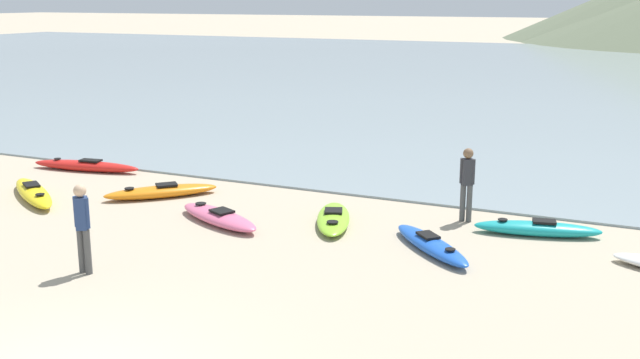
{
  "coord_description": "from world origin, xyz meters",
  "views": [
    {
      "loc": [
        7.03,
        -6.93,
        5.12
      ],
      "look_at": [
        -0.97,
        10.28,
        0.5
      ],
      "focal_mm": 42.0,
      "sensor_mm": 36.0,
      "label": 1
    }
  ],
  "objects_px": {
    "kayak_on_sand_6": "(219,217)",
    "kayak_on_sand_3": "(333,218)",
    "kayak_on_sand_7": "(86,166)",
    "kayak_on_sand_4": "(33,193)",
    "kayak_on_sand_5": "(537,229)",
    "person_near_foreground": "(82,223)",
    "person_near_waterline": "(467,180)",
    "kayak_on_sand_0": "(431,244)",
    "kayak_on_sand_2": "(161,191)"
  },
  "relations": [
    {
      "from": "person_near_waterline",
      "to": "kayak_on_sand_5",
      "type": "bearing_deg",
      "value": -12.5
    },
    {
      "from": "kayak_on_sand_4",
      "to": "kayak_on_sand_5",
      "type": "xyz_separation_m",
      "value": [
        12.48,
        2.37,
        -0.01
      ]
    },
    {
      "from": "kayak_on_sand_0",
      "to": "kayak_on_sand_5",
      "type": "relative_size",
      "value": 0.86
    },
    {
      "from": "kayak_on_sand_3",
      "to": "kayak_on_sand_0",
      "type": "bearing_deg",
      "value": -18.9
    },
    {
      "from": "kayak_on_sand_2",
      "to": "kayak_on_sand_4",
      "type": "xyz_separation_m",
      "value": [
        -2.95,
        -1.53,
        0.01
      ]
    },
    {
      "from": "kayak_on_sand_6",
      "to": "kayak_on_sand_4",
      "type": "bearing_deg",
      "value": -178.17
    },
    {
      "from": "kayak_on_sand_4",
      "to": "person_near_foreground",
      "type": "bearing_deg",
      "value": -35.98
    },
    {
      "from": "kayak_on_sand_2",
      "to": "kayak_on_sand_5",
      "type": "xyz_separation_m",
      "value": [
        9.53,
        0.83,
        0.0
      ]
    },
    {
      "from": "kayak_on_sand_5",
      "to": "kayak_on_sand_6",
      "type": "relative_size",
      "value": 0.98
    },
    {
      "from": "kayak_on_sand_3",
      "to": "kayak_on_sand_6",
      "type": "xyz_separation_m",
      "value": [
        -2.45,
        -1.07,
        0.02
      ]
    },
    {
      "from": "person_near_waterline",
      "to": "kayak_on_sand_0",
      "type": "bearing_deg",
      "value": -92.77
    },
    {
      "from": "kayak_on_sand_4",
      "to": "kayak_on_sand_7",
      "type": "xyz_separation_m",
      "value": [
        -1.01,
        3.1,
        -0.01
      ]
    },
    {
      "from": "kayak_on_sand_6",
      "to": "person_near_waterline",
      "type": "relative_size",
      "value": 1.63
    },
    {
      "from": "kayak_on_sand_2",
      "to": "kayak_on_sand_5",
      "type": "distance_m",
      "value": 9.57
    },
    {
      "from": "kayak_on_sand_5",
      "to": "person_near_foreground",
      "type": "bearing_deg",
      "value": -140.96
    },
    {
      "from": "kayak_on_sand_2",
      "to": "kayak_on_sand_7",
      "type": "height_order",
      "value": "kayak_on_sand_7"
    },
    {
      "from": "kayak_on_sand_0",
      "to": "person_near_waterline",
      "type": "height_order",
      "value": "person_near_waterline"
    },
    {
      "from": "kayak_on_sand_2",
      "to": "kayak_on_sand_5",
      "type": "bearing_deg",
      "value": 5.0
    },
    {
      "from": "person_near_foreground",
      "to": "kayak_on_sand_2",
      "type": "bearing_deg",
      "value": 111.97
    },
    {
      "from": "kayak_on_sand_6",
      "to": "person_near_foreground",
      "type": "distance_m",
      "value": 3.97
    },
    {
      "from": "kayak_on_sand_7",
      "to": "kayak_on_sand_6",
      "type": "bearing_deg",
      "value": -23.87
    },
    {
      "from": "kayak_on_sand_2",
      "to": "kayak_on_sand_4",
      "type": "bearing_deg",
      "value": -152.54
    },
    {
      "from": "kayak_on_sand_4",
      "to": "person_near_foreground",
      "type": "height_order",
      "value": "person_near_foreground"
    },
    {
      "from": "person_near_foreground",
      "to": "person_near_waterline",
      "type": "bearing_deg",
      "value": 48.23
    },
    {
      "from": "kayak_on_sand_3",
      "to": "person_near_waterline",
      "type": "xyz_separation_m",
      "value": [
        2.73,
        1.49,
        0.87
      ]
    },
    {
      "from": "kayak_on_sand_7",
      "to": "person_near_foreground",
      "type": "bearing_deg",
      "value": -48.14
    },
    {
      "from": "kayak_on_sand_5",
      "to": "person_near_foreground",
      "type": "height_order",
      "value": "person_near_foreground"
    },
    {
      "from": "kayak_on_sand_0",
      "to": "kayak_on_sand_6",
      "type": "height_order",
      "value": "kayak_on_sand_6"
    },
    {
      "from": "kayak_on_sand_3",
      "to": "kayak_on_sand_5",
      "type": "distance_m",
      "value": 4.58
    },
    {
      "from": "kayak_on_sand_4",
      "to": "kayak_on_sand_6",
      "type": "xyz_separation_m",
      "value": [
        5.59,
        0.18,
        -0.01
      ]
    },
    {
      "from": "kayak_on_sand_6",
      "to": "kayak_on_sand_3",
      "type": "bearing_deg",
      "value": 23.69
    },
    {
      "from": "kayak_on_sand_2",
      "to": "person_near_foreground",
      "type": "distance_m",
      "value": 5.67
    },
    {
      "from": "kayak_on_sand_5",
      "to": "person_near_foreground",
      "type": "distance_m",
      "value": 9.61
    },
    {
      "from": "kayak_on_sand_2",
      "to": "person_near_foreground",
      "type": "xyz_separation_m",
      "value": [
        2.1,
        -5.2,
        0.85
      ]
    },
    {
      "from": "kayak_on_sand_2",
      "to": "kayak_on_sand_4",
      "type": "relative_size",
      "value": 0.82
    },
    {
      "from": "kayak_on_sand_0",
      "to": "person_near_foreground",
      "type": "xyz_separation_m",
      "value": [
        -5.61,
        -4.02,
        0.86
      ]
    },
    {
      "from": "kayak_on_sand_3",
      "to": "kayak_on_sand_6",
      "type": "bearing_deg",
      "value": -156.31
    },
    {
      "from": "kayak_on_sand_2",
      "to": "person_near_waterline",
      "type": "relative_size",
      "value": 1.5
    },
    {
      "from": "kayak_on_sand_5",
      "to": "kayak_on_sand_7",
      "type": "relative_size",
      "value": 0.78
    },
    {
      "from": "kayak_on_sand_5",
      "to": "person_near_foreground",
      "type": "relative_size",
      "value": 1.61
    },
    {
      "from": "kayak_on_sand_0",
      "to": "kayak_on_sand_4",
      "type": "relative_size",
      "value": 0.76
    },
    {
      "from": "kayak_on_sand_0",
      "to": "kayak_on_sand_7",
      "type": "height_order",
      "value": "kayak_on_sand_7"
    },
    {
      "from": "kayak_on_sand_5",
      "to": "person_near_waterline",
      "type": "height_order",
      "value": "person_near_waterline"
    },
    {
      "from": "kayak_on_sand_0",
      "to": "kayak_on_sand_3",
      "type": "height_order",
      "value": "kayak_on_sand_0"
    },
    {
      "from": "kayak_on_sand_0",
      "to": "kayak_on_sand_3",
      "type": "relative_size",
      "value": 0.89
    },
    {
      "from": "kayak_on_sand_7",
      "to": "kayak_on_sand_4",
      "type": "bearing_deg",
      "value": -71.9
    },
    {
      "from": "kayak_on_sand_6",
      "to": "person_near_foreground",
      "type": "relative_size",
      "value": 1.64
    },
    {
      "from": "kayak_on_sand_4",
      "to": "person_near_waterline",
      "type": "distance_m",
      "value": 11.15
    },
    {
      "from": "kayak_on_sand_0",
      "to": "kayak_on_sand_2",
      "type": "relative_size",
      "value": 0.92
    },
    {
      "from": "kayak_on_sand_7",
      "to": "person_near_waterline",
      "type": "distance_m",
      "value": 11.82
    }
  ]
}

